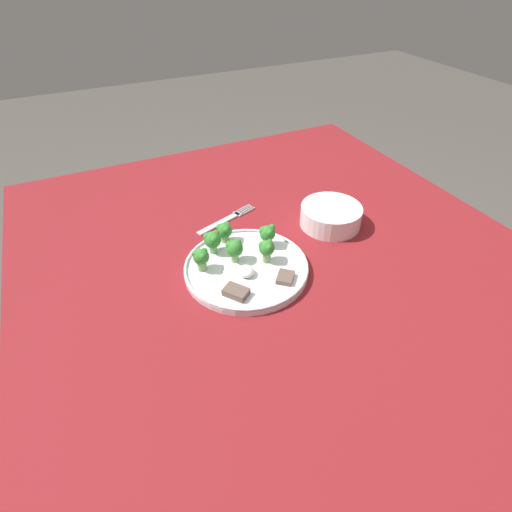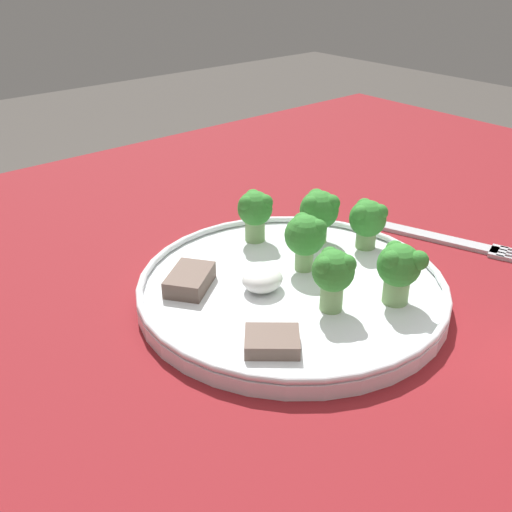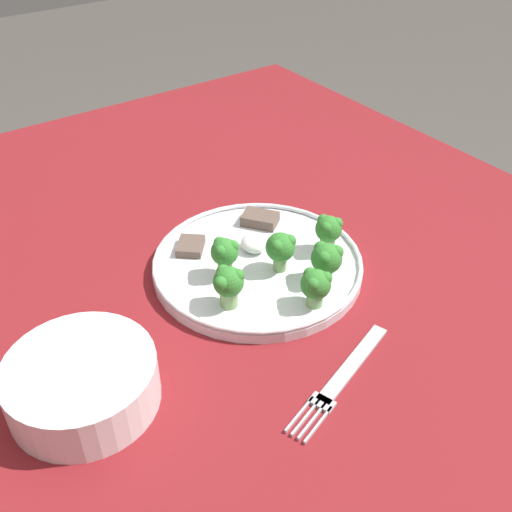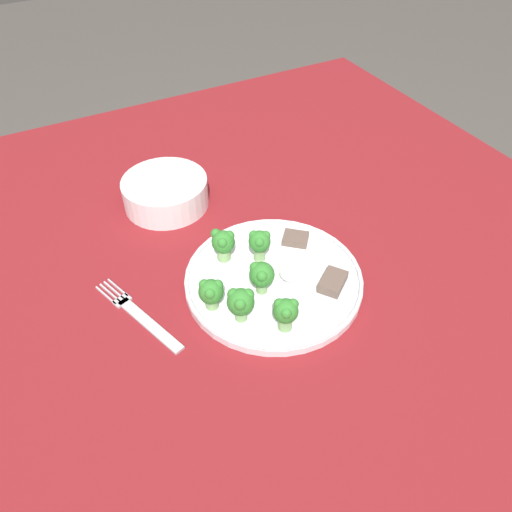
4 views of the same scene
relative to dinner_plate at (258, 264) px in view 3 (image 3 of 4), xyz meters
The scene contains 13 objects.
table 0.13m from the dinner_plate, 103.84° to the left, with size 1.17×1.08×0.71m.
dinner_plate is the anchor object (origin of this frame).
fork 0.19m from the dinner_plate, behind, with size 0.07×0.17×0.00m.
cream_bowl 0.26m from the dinner_plate, 105.15° to the left, with size 0.14×0.14×0.05m.
broccoli_floret_near_rim_left 0.09m from the dinner_plate, 149.63° to the right, with size 0.04×0.04×0.05m.
broccoli_floret_center_left 0.05m from the dinner_plate, 153.12° to the right, with size 0.04×0.03×0.05m.
broccoli_floret_back_left 0.06m from the dinner_plate, 87.88° to the left, with size 0.03×0.03×0.05m.
broccoli_floret_front_left 0.09m from the dinner_plate, 122.30° to the left, with size 0.03×0.03×0.05m.
broccoli_floret_center_back 0.10m from the dinner_plate, behind, with size 0.03×0.03×0.05m.
broccoli_floret_mid_cluster 0.10m from the dinner_plate, 110.20° to the right, with size 0.03×0.03×0.05m.
meat_slice_front_slice 0.09m from the dinner_plate, 37.51° to the left, with size 0.05×0.05×0.01m.
meat_slice_middle_slice 0.08m from the dinner_plate, 37.87° to the right, with size 0.05×0.05×0.01m.
sauce_dollop 0.03m from the dinner_plate, 24.86° to the right, with size 0.03×0.03×0.02m.
Camera 3 is at (-0.44, 0.25, 1.16)m, focal length 42.00 mm.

